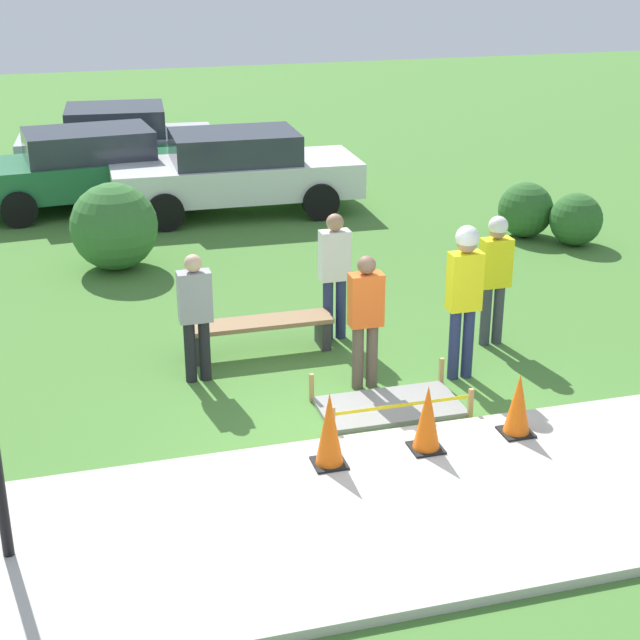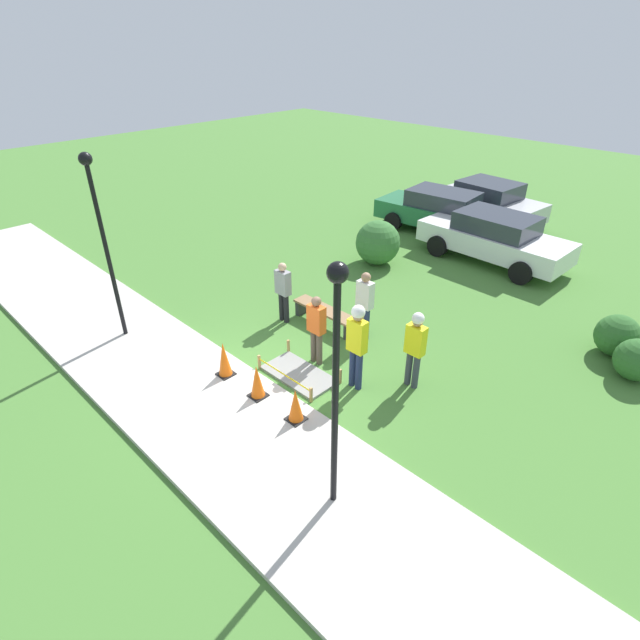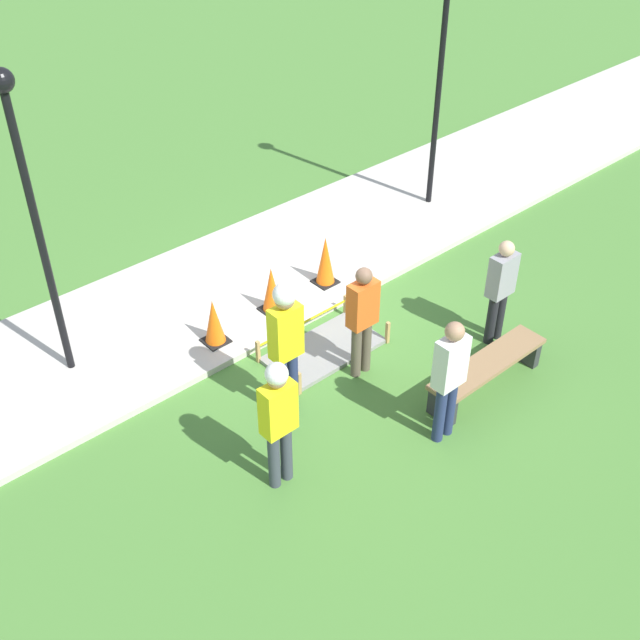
{
  "view_description": "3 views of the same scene",
  "coord_description": "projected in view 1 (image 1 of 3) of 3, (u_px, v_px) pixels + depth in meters",
  "views": [
    {
      "loc": [
        -3.12,
        -8.94,
        5.26
      ],
      "look_at": [
        -0.14,
        1.65,
        0.78
      ],
      "focal_mm": 55.0,
      "sensor_mm": 36.0,
      "label": 1
    },
    {
      "loc": [
        6.93,
        -5.35,
        6.6
      ],
      "look_at": [
        -0.02,
        1.72,
        0.78
      ],
      "focal_mm": 28.0,
      "sensor_mm": 36.0,
      "label": 2
    },
    {
      "loc": [
        6.2,
        7.15,
        7.16
      ],
      "look_at": [
        0.97,
        1.19,
        1.16
      ],
      "focal_mm": 45.0,
      "sensor_mm": 36.0,
      "label": 3
    }
  ],
  "objects": [
    {
      "name": "traffic_cone_sidewalk_edge",
      "position": [
        518.0,
        404.0,
        10.53
      ],
      "size": [
        0.34,
        0.34,
        0.71
      ],
      "color": "black",
      "rests_on": "sidewalk"
    },
    {
      "name": "shrub_rounded_far",
      "position": [
        576.0,
        219.0,
        17.03
      ],
      "size": [
        0.92,
        0.92,
        0.92
      ],
      "color": "#2D6028",
      "rests_on": "ground_plane"
    },
    {
      "name": "parked_car_green",
      "position": [
        90.0,
        168.0,
        19.16
      ],
      "size": [
        4.91,
        2.31,
        1.55
      ],
      "rotation": [
        0.0,
        0.0,
        0.09
      ],
      "color": "#236B3D",
      "rests_on": "ground_plane"
    },
    {
      "name": "worker_supervisor",
      "position": [
        464.0,
        287.0,
        11.74
      ],
      "size": [
        0.4,
        0.28,
        1.96
      ],
      "color": "navy",
      "rests_on": "ground_plane"
    },
    {
      "name": "wet_concrete_patch",
      "position": [
        389.0,
        406.0,
        11.39
      ],
      "size": [
        1.69,
        0.93,
        0.36
      ],
      "color": "gray",
      "rests_on": "ground_plane"
    },
    {
      "name": "bystander_in_orange_shirt",
      "position": [
        366.0,
        315.0,
        11.59
      ],
      "size": [
        0.4,
        0.22,
        1.68
      ],
      "color": "brown",
      "rests_on": "ground_plane"
    },
    {
      "name": "sidewalk",
      "position": [
        422.0,
        506.0,
        9.41
      ],
      "size": [
        28.0,
        2.94,
        0.1
      ],
      "color": "#BCB7AD",
      "rests_on": "ground_plane"
    },
    {
      "name": "parked_car_white",
      "position": [
        235.0,
        171.0,
        18.84
      ],
      "size": [
        4.78,
        2.16,
        1.57
      ],
      "rotation": [
        0.0,
        0.0,
        -0.03
      ],
      "color": "white",
      "rests_on": "ground_plane"
    },
    {
      "name": "park_bench",
      "position": [
        259.0,
        330.0,
        12.76
      ],
      "size": [
        1.92,
        0.44,
        0.46
      ],
      "color": "#2D2D33",
      "rests_on": "ground_plane"
    },
    {
      "name": "shrub_rounded_mid",
      "position": [
        526.0,
        210.0,
        17.49
      ],
      "size": [
        0.98,
        0.98,
        0.98
      ],
      "color": "#2D6028",
      "rests_on": "ground_plane"
    },
    {
      "name": "bystander_in_white_shirt",
      "position": [
        195.0,
        311.0,
        11.78
      ],
      "size": [
        0.4,
        0.22,
        1.63
      ],
      "color": "black",
      "rests_on": "ground_plane"
    },
    {
      "name": "shrub_rounded_near",
      "position": [
        114.0,
        227.0,
        15.78
      ],
      "size": [
        1.42,
        1.42,
        1.42
      ],
      "color": "#387033",
      "rests_on": "ground_plane"
    },
    {
      "name": "parked_car_silver",
      "position": [
        117.0,
        143.0,
        21.2
      ],
      "size": [
        4.28,
        2.47,
        1.6
      ],
      "rotation": [
        0.0,
        0.0,
        -0.09
      ],
      "color": "#BCBCC1",
      "rests_on": "ground_plane"
    },
    {
      "name": "traffic_cone_near_patch",
      "position": [
        329.0,
        429.0,
        9.9
      ],
      "size": [
        0.34,
        0.34,
        0.81
      ],
      "color": "black",
      "rests_on": "sidewalk"
    },
    {
      "name": "traffic_cone_far_patch",
      "position": [
        427.0,
        418.0,
        10.2
      ],
      "size": [
        0.34,
        0.34,
        0.74
      ],
      "color": "black",
      "rests_on": "sidewalk"
    },
    {
      "name": "bystander_in_gray_shirt",
      "position": [
        335.0,
        269.0,
        12.97
      ],
      "size": [
        0.4,
        0.23,
        1.75
      ],
      "color": "navy",
      "rests_on": "ground_plane"
    },
    {
      "name": "worker_assistant",
      "position": [
        495.0,
        269.0,
        12.78
      ],
      "size": [
        0.4,
        0.26,
        1.77
      ],
      "color": "#383D47",
      "rests_on": "ground_plane"
    },
    {
      "name": "ground_plane",
      "position": [
        373.0,
        439.0,
        10.74
      ],
      "size": [
        60.0,
        60.0,
        0.0
      ],
      "primitive_type": "plane",
      "color": "#477A33"
    }
  ]
}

